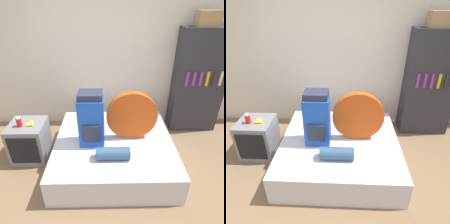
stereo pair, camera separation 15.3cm
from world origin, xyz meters
The scene contains 11 objects.
ground_plane centered at (0.00, 0.00, 0.00)m, with size 16.00×16.00×0.00m, color #846647.
wall_back centered at (0.00, 1.80, 1.30)m, with size 8.00×0.05×2.60m.
bed centered at (0.21, 0.61, 0.20)m, with size 1.67×1.60×0.41m.
backpack centered at (-0.10, 0.56, 0.78)m, with size 0.33×0.30×0.76m.
tent_bag centered at (0.46, 0.67, 0.76)m, with size 0.71×0.10×0.71m.
sleeping_roll centered at (0.18, 0.21, 0.49)m, with size 0.43×0.16×0.16m.
television centered at (-1.06, 0.73, 0.30)m, with size 0.51×0.51×0.60m.
canister centered at (-1.13, 0.68, 0.67)m, with size 0.07×0.07×0.14m.
banana_bunch centered at (-0.99, 0.74, 0.61)m, with size 0.12×0.16×0.03m.
bookshelf centered at (1.70, 1.55, 0.91)m, with size 0.84×0.37×1.81m.
cardboard_box centered at (1.64, 1.56, 1.92)m, with size 0.33×0.23×0.22m.
Camera 1 is at (0.13, -1.71, 2.17)m, focal length 32.00 mm.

